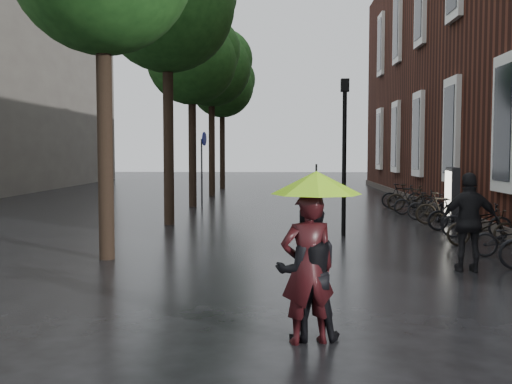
# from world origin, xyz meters

# --- Properties ---
(street_trees) EXTENTS (4.33, 34.03, 8.91)m
(street_trees) POSITION_xyz_m (-3.99, 15.91, 6.34)
(street_trees) COLOR black
(street_trees) RESTS_ON ground
(person_burgundy) EXTENTS (0.75, 0.59, 1.81)m
(person_burgundy) POSITION_xyz_m (-0.11, 1.62, 0.90)
(person_burgundy) COLOR black
(person_burgundy) RESTS_ON ground
(person_black) EXTENTS (0.84, 0.68, 1.63)m
(person_black) POSITION_xyz_m (-0.10, 1.77, 0.81)
(person_black) COLOR black
(person_black) RESTS_ON ground
(lime_umbrella) EXTENTS (1.08, 1.08, 1.59)m
(lime_umbrella) POSITION_xyz_m (-0.01, 1.67, 1.91)
(lime_umbrella) COLOR black
(lime_umbrella) RESTS_ON ground
(pedestrian_walking) EXTENTS (1.12, 0.50, 1.88)m
(pedestrian_walking) POSITION_xyz_m (3.13, 6.00, 0.94)
(pedestrian_walking) COLOR black
(pedestrian_walking) RESTS_ON ground
(parked_bicycles) EXTENTS (2.11, 14.40, 1.03)m
(parked_bicycles) POSITION_xyz_m (4.55, 11.49, 0.47)
(parked_bicycles) COLOR black
(parked_bicycles) RESTS_ON ground
(ad_lightbox) EXTENTS (0.27, 1.18, 1.78)m
(ad_lightbox) POSITION_xyz_m (4.89, 13.40, 0.89)
(ad_lightbox) COLOR black
(ad_lightbox) RESTS_ON ground
(lamp_post) EXTENTS (0.22, 0.22, 4.20)m
(lamp_post) POSITION_xyz_m (1.27, 10.80, 2.55)
(lamp_post) COLOR black
(lamp_post) RESTS_ON ground
(cycle_sign) EXTENTS (0.16, 0.55, 3.05)m
(cycle_sign) POSITION_xyz_m (-3.57, 18.62, 2.02)
(cycle_sign) COLOR #262628
(cycle_sign) RESTS_ON ground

